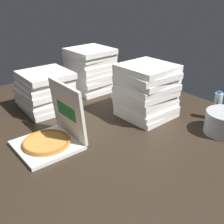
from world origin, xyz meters
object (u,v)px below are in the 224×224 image
at_px(pizza_stack_right_near, 146,91).
at_px(water_bottle_0, 217,106).
at_px(open_pizza_box, 53,134).
at_px(pizza_stack_left_near, 45,91).
at_px(pizza_stack_left_far, 91,70).

height_order(pizza_stack_right_near, water_bottle_0, pizza_stack_right_near).
height_order(open_pizza_box, water_bottle_0, open_pizza_box).
xyz_separation_m(pizza_stack_right_near, pizza_stack_left_near, (-0.67, -0.61, -0.05)).
bearing_deg(pizza_stack_left_far, open_pizza_box, -48.81).
relative_size(pizza_stack_left_far, pizza_stack_left_near, 1.01).
bearing_deg(pizza_stack_left_near, open_pizza_box, -22.32).
bearing_deg(water_bottle_0, pizza_stack_right_near, -136.57).
height_order(open_pizza_box, pizza_stack_right_near, pizza_stack_right_near).
bearing_deg(pizza_stack_left_near, water_bottle_0, 42.79).
bearing_deg(pizza_stack_left_near, pizza_stack_left_far, 103.62).
relative_size(pizza_stack_left_far, water_bottle_0, 1.78).
xyz_separation_m(open_pizza_box, pizza_stack_left_near, (-0.60, 0.25, 0.09)).
bearing_deg(pizza_stack_right_near, pizza_stack_left_far, -179.69).
bearing_deg(water_bottle_0, pizza_stack_left_far, -161.63).
bearing_deg(pizza_stack_left_near, pizza_stack_right_near, 42.37).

